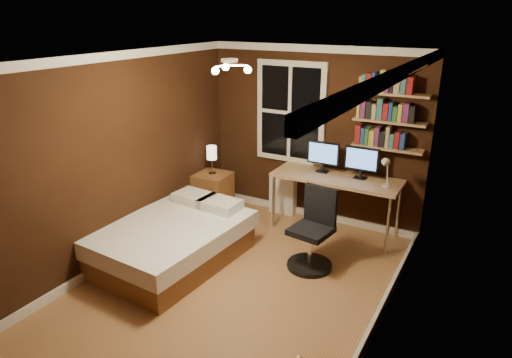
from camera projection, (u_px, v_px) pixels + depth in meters
The scene contains 23 objects.
floor at pixel (238, 282), 5.22m from camera, with size 4.20×4.20×0.00m, color brown.
wall_back at pixel (313, 135), 6.51m from camera, with size 3.20×0.04×2.50m, color black.
wall_left at pixel (124, 158), 5.52m from camera, with size 0.04×4.20×2.50m, color black.
wall_right at pixel (390, 210), 4.06m from camera, with size 0.04×4.20×2.50m, color black.
ceiling at pixel (235, 57), 4.36m from camera, with size 3.20×4.20×0.02m, color white.
window at pixel (291, 113), 6.54m from camera, with size 1.06×0.06×1.46m, color silver.
door at pixel (325, 330), 2.87m from camera, with size 0.03×0.82×2.05m, color black, non-canonical shape.
ceiling_fixture at pixel (230, 69), 4.31m from camera, with size 0.44×0.44×0.18m, color beige, non-canonical shape.
bookshelf_lower at pixel (387, 148), 5.92m from camera, with size 0.92×0.22×0.03m, color #9F734D.
books_row_lower at pixel (388, 138), 5.88m from camera, with size 0.60×0.16×0.23m, color maroon, non-canonical shape.
bookshelf_middle at pixel (390, 121), 5.80m from camera, with size 0.92×0.22×0.03m, color #9F734D.
books_row_middle at pixel (391, 111), 5.75m from camera, with size 0.66×0.16×0.23m, color navy, non-canonical shape.
bookshelf_upper at pixel (393, 94), 5.68m from camera, with size 0.92×0.22×0.03m, color #9F734D.
books_row_upper at pixel (394, 83), 5.63m from camera, with size 0.66×0.16×0.23m, color #2A6235, non-canonical shape.
bed at pixel (173, 241), 5.59m from camera, with size 1.45×1.93×0.63m.
nightstand at pixel (213, 193), 6.97m from camera, with size 0.49×0.49×0.61m, color brown.
bedside_lamp at pixel (212, 160), 6.79m from camera, with size 0.15×0.15×0.43m, color white, non-canonical shape.
radiator at pixel (283, 194), 6.93m from camera, with size 0.40×0.14×0.61m, color silver.
desk at pixel (336, 181), 6.17m from camera, with size 1.73×0.65×0.82m.
monitor_left at pixel (323, 157), 6.26m from camera, with size 0.45×0.12×0.43m, color black, non-canonical shape.
monitor_right at pixel (361, 163), 6.01m from camera, with size 0.45×0.12×0.43m, color black, non-canonical shape.
desk_lamp at pixel (386, 172), 5.67m from camera, with size 0.14×0.32×0.44m, color silver, non-canonical shape.
office_chair at pixel (313, 238), 5.44m from camera, with size 0.54×0.54×0.99m.
Camera 1 is at (2.36, -3.83, 2.91)m, focal length 32.00 mm.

